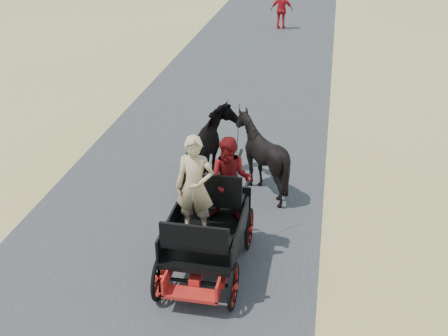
% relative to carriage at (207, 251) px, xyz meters
% --- Properties ---
extents(ground, '(140.00, 140.00, 0.00)m').
position_rel_carriage_xyz_m(ground, '(-1.04, -1.81, -0.36)').
color(ground, tan).
extents(road, '(6.00, 140.00, 0.01)m').
position_rel_carriage_xyz_m(road, '(-1.04, -1.81, -0.35)').
color(road, '#38383A').
rests_on(road, ground).
extents(carriage, '(1.30, 2.40, 0.72)m').
position_rel_carriage_xyz_m(carriage, '(0.00, 0.00, 0.00)').
color(carriage, black).
rests_on(carriage, ground).
extents(horse_left, '(0.91, 2.01, 1.70)m').
position_rel_carriage_xyz_m(horse_left, '(-0.55, 3.00, 0.49)').
color(horse_left, black).
rests_on(horse_left, ground).
extents(horse_right, '(1.37, 1.54, 1.70)m').
position_rel_carriage_xyz_m(horse_right, '(0.55, 3.00, 0.49)').
color(horse_right, black).
rests_on(horse_right, ground).
extents(driver_man, '(0.66, 0.43, 1.80)m').
position_rel_carriage_xyz_m(driver_man, '(-0.20, 0.05, 1.26)').
color(driver_man, tan).
rests_on(driver_man, carriage).
extents(passenger_woman, '(0.77, 0.60, 1.58)m').
position_rel_carriage_xyz_m(passenger_woman, '(0.30, 0.60, 1.15)').
color(passenger_woman, '#660C0F').
rests_on(passenger_woman, carriage).
extents(pedestrian, '(1.03, 0.46, 1.73)m').
position_rel_carriage_xyz_m(pedestrian, '(-0.46, 18.04, 0.50)').
color(pedestrian, red).
rests_on(pedestrian, ground).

